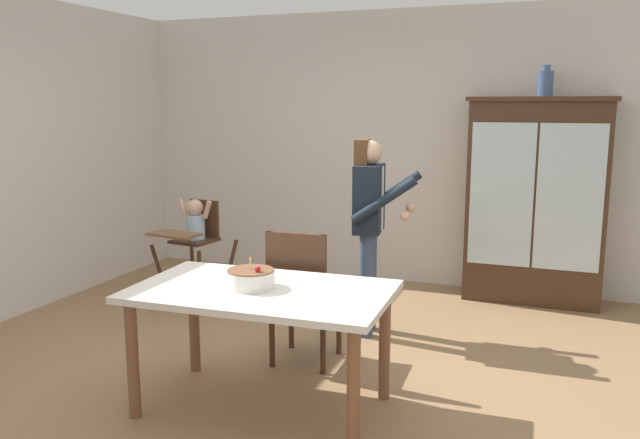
{
  "coord_description": "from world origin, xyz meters",
  "views": [
    {
      "loc": [
        1.71,
        -3.68,
        1.8
      ],
      "look_at": [
        0.05,
        0.7,
        0.95
      ],
      "focal_mm": 36.09,
      "sensor_mm": 36.0,
      "label": 1
    }
  ],
  "objects_px": {
    "ceramic_vase": "(546,83)",
    "adult_person": "(370,213)",
    "birthday_cake": "(251,278)",
    "dining_chair_far_side": "(301,288)",
    "dining_table": "(262,304)",
    "high_chair_with_toddler": "(195,232)",
    "china_cabinet": "(535,201)"
  },
  "relations": [
    {
      "from": "ceramic_vase",
      "to": "adult_person",
      "type": "relative_size",
      "value": 0.18
    },
    {
      "from": "birthday_cake",
      "to": "dining_chair_far_side",
      "type": "relative_size",
      "value": 0.29
    },
    {
      "from": "adult_person",
      "to": "dining_table",
      "type": "bearing_deg",
      "value": 163.55
    },
    {
      "from": "adult_person",
      "to": "dining_chair_far_side",
      "type": "relative_size",
      "value": 1.59
    },
    {
      "from": "high_chair_with_toddler",
      "to": "dining_table",
      "type": "height_order",
      "value": "high_chair_with_toddler"
    },
    {
      "from": "china_cabinet",
      "to": "high_chair_with_toddler",
      "type": "height_order",
      "value": "china_cabinet"
    },
    {
      "from": "ceramic_vase",
      "to": "adult_person",
      "type": "height_order",
      "value": "ceramic_vase"
    },
    {
      "from": "high_chair_with_toddler",
      "to": "adult_person",
      "type": "height_order",
      "value": "adult_person"
    },
    {
      "from": "dining_table",
      "to": "birthday_cake",
      "type": "xyz_separation_m",
      "value": [
        -0.06,
        -0.01,
        0.15
      ]
    },
    {
      "from": "high_chair_with_toddler",
      "to": "adult_person",
      "type": "bearing_deg",
      "value": 0.07
    },
    {
      "from": "dining_table",
      "to": "adult_person",
      "type": "bearing_deg",
      "value": 81.15
    },
    {
      "from": "ceramic_vase",
      "to": "dining_table",
      "type": "bearing_deg",
      "value": -116.64
    },
    {
      "from": "high_chair_with_toddler",
      "to": "dining_chair_far_side",
      "type": "bearing_deg",
      "value": -27.15
    },
    {
      "from": "high_chair_with_toddler",
      "to": "adult_person",
      "type": "xyz_separation_m",
      "value": [
        1.71,
        -0.23,
        0.31
      ]
    },
    {
      "from": "birthday_cake",
      "to": "dining_chair_far_side",
      "type": "xyz_separation_m",
      "value": [
        0.04,
        0.66,
        -0.24
      ]
    },
    {
      "from": "china_cabinet",
      "to": "birthday_cake",
      "type": "bearing_deg",
      "value": -117.27
    },
    {
      "from": "adult_person",
      "to": "dining_chair_far_side",
      "type": "height_order",
      "value": "adult_person"
    },
    {
      "from": "birthday_cake",
      "to": "high_chair_with_toddler",
      "type": "bearing_deg",
      "value": 130.16
    },
    {
      "from": "birthday_cake",
      "to": "dining_table",
      "type": "bearing_deg",
      "value": 5.77
    },
    {
      "from": "ceramic_vase",
      "to": "birthday_cake",
      "type": "height_order",
      "value": "ceramic_vase"
    },
    {
      "from": "adult_person",
      "to": "dining_chair_far_side",
      "type": "bearing_deg",
      "value": 154.96
    },
    {
      "from": "dining_table",
      "to": "birthday_cake",
      "type": "relative_size",
      "value": 5.45
    },
    {
      "from": "ceramic_vase",
      "to": "birthday_cake",
      "type": "distance_m",
      "value": 3.39
    },
    {
      "from": "china_cabinet",
      "to": "birthday_cake",
      "type": "height_order",
      "value": "china_cabinet"
    },
    {
      "from": "china_cabinet",
      "to": "ceramic_vase",
      "type": "relative_size",
      "value": 6.88
    },
    {
      "from": "ceramic_vase",
      "to": "dining_chair_far_side",
      "type": "relative_size",
      "value": 0.28
    },
    {
      "from": "high_chair_with_toddler",
      "to": "dining_chair_far_side",
      "type": "relative_size",
      "value": 0.99
    },
    {
      "from": "adult_person",
      "to": "dining_table",
      "type": "xyz_separation_m",
      "value": [
        -0.23,
        -1.45,
        -0.32
      ]
    },
    {
      "from": "china_cabinet",
      "to": "dining_chair_far_side",
      "type": "bearing_deg",
      "value": -123.26
    },
    {
      "from": "ceramic_vase",
      "to": "dining_table",
      "type": "distance_m",
      "value": 3.41
    },
    {
      "from": "high_chair_with_toddler",
      "to": "dining_table",
      "type": "bearing_deg",
      "value": -40.7
    },
    {
      "from": "adult_person",
      "to": "birthday_cake",
      "type": "xyz_separation_m",
      "value": [
        -0.29,
        -1.46,
        -0.17
      ]
    }
  ]
}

